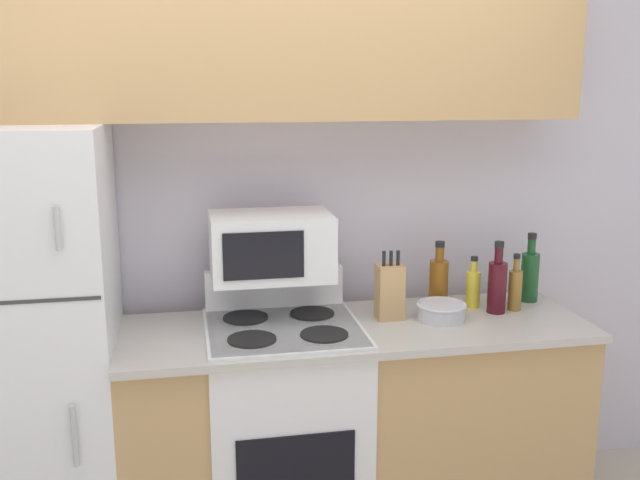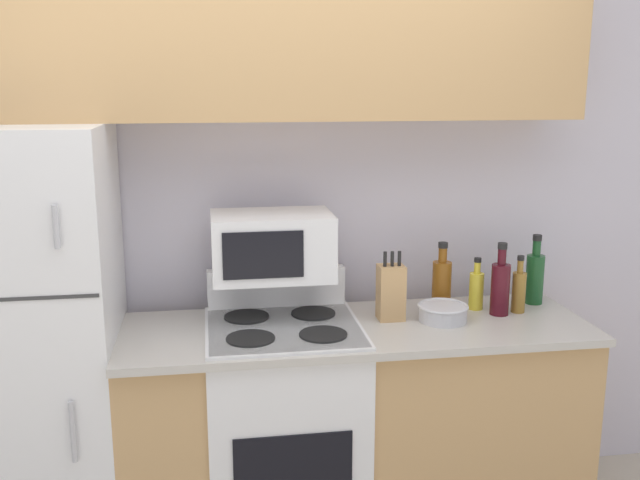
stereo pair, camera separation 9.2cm
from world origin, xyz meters
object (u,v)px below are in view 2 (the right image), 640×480
object	(u,v)px
microwave	(272,245)
bottle_cooking_spray	(476,289)
stove	(285,430)
knife_block	(391,292)
bottle_vinegar	(519,290)
bowl	(443,312)
bottle_wine_green	(535,276)
bottle_whiskey	(442,282)
refrigerator	(24,352)
bottle_wine_red	(500,287)

from	to	relation	value
microwave	bottle_cooking_spray	world-z (taller)	microwave
stove	knife_block	size ratio (longest dim) A/B	3.80
microwave	bottle_vinegar	bearing A→B (deg)	-3.78
bowl	bottle_wine_green	xyz separation A→B (m)	(0.46, 0.17, 0.08)
bottle_cooking_spray	bottle_whiskey	world-z (taller)	bottle_whiskey
bowl	bottle_vinegar	xyz separation A→B (m)	(0.34, 0.06, 0.06)
microwave	bowl	xyz separation A→B (m)	(0.67, -0.13, -0.27)
stove	bottle_vinegar	distance (m)	1.11
microwave	bottle_vinegar	size ratio (longest dim) A/B	1.96
refrigerator	bottle_wine_green	bearing A→B (deg)	3.05
bottle_cooking_spray	bottle_whiskey	size ratio (longest dim) A/B	0.79
microwave	bottle_vinegar	xyz separation A→B (m)	(1.01, -0.07, -0.21)
bottle_whiskey	bottle_vinegar	bearing A→B (deg)	-21.34
microwave	knife_block	xyz separation A→B (m)	(0.47, -0.07, -0.19)
refrigerator	bowl	distance (m)	1.61
refrigerator	bottle_whiskey	world-z (taller)	refrigerator
refrigerator	bottle_cooking_spray	xyz separation A→B (m)	(1.79, 0.07, 0.14)
knife_block	microwave	bearing A→B (deg)	171.26
bottle_wine_green	bottle_wine_red	world-z (taller)	same
microwave	bottle_wine_red	size ratio (longest dim) A/B	1.57
bowl	bottle_wine_green	world-z (taller)	bottle_wine_green
stove	bottle_whiskey	xyz separation A→B (m)	(0.69, 0.17, 0.54)
refrigerator	bottle_vinegar	xyz separation A→B (m)	(1.95, 0.00, 0.15)
refrigerator	bottle_vinegar	size ratio (longest dim) A/B	7.02
bottle_wine_red	bottle_whiskey	xyz separation A→B (m)	(-0.20, 0.13, -0.01)
bottle_wine_green	bottle_cooking_spray	xyz separation A→B (m)	(-0.28, -0.04, -0.03)
knife_block	bottle_wine_green	bearing A→B (deg)	9.56
stove	bottle_wine_green	size ratio (longest dim) A/B	3.57
microwave	knife_block	size ratio (longest dim) A/B	1.67
bottle_wine_red	bottle_cooking_spray	bearing A→B (deg)	129.18
stove	refrigerator	bearing A→B (deg)	177.13
bottle_wine_red	knife_block	bearing A→B (deg)	178.61
bottle_wine_red	microwave	bearing A→B (deg)	174.87
bottle_vinegar	bottle_cooking_spray	world-z (taller)	bottle_vinegar
stove	bottle_wine_green	xyz separation A→B (m)	(1.10, 0.16, 0.55)
knife_block	bottle_cooking_spray	distance (m)	0.39
knife_block	bottle_vinegar	world-z (taller)	knife_block
microwave	bottle_whiskey	distance (m)	0.74
bowl	bottle_cooking_spray	world-z (taller)	bottle_cooking_spray
bowl	bottle_wine_red	size ratio (longest dim) A/B	0.67
bottle_vinegar	bottle_cooking_spray	size ratio (longest dim) A/B	1.09
bottle_wine_green	bottle_vinegar	world-z (taller)	bottle_wine_green
bottle_vinegar	bottle_wine_red	distance (m)	0.09
refrigerator	microwave	distance (m)	1.01
stove	bottle_wine_red	world-z (taller)	bottle_wine_red
stove	bottle_wine_green	world-z (taller)	bottle_wine_green
bottle_wine_green	bottle_wine_red	xyz separation A→B (m)	(-0.21, -0.12, 0.00)
knife_block	bottle_vinegar	xyz separation A→B (m)	(0.54, 0.00, -0.02)
microwave	bottle_whiskey	bearing A→B (deg)	3.80
stove	bottle_cooking_spray	size ratio (longest dim) A/B	4.86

